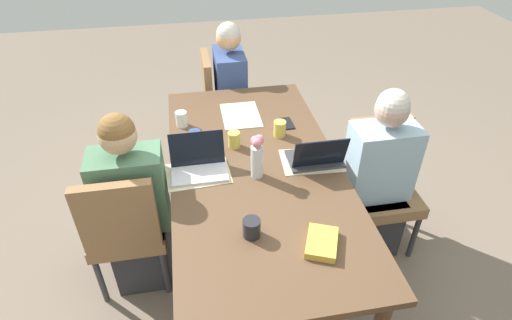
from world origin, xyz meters
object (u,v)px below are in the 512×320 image
Objects in this scene: laptop_far_left_near at (316,158)px; coffee_mug_centre_right at (252,228)px; chair_far_left_near at (379,178)px; person_far_left_near at (376,183)px; book_red_cover at (322,243)px; chair_head_left_left_mid at (222,100)px; chair_near_left_far at (125,226)px; dining_table at (256,177)px; laptop_near_left_far at (199,165)px; coffee_mug_near_left at (234,140)px; person_head_left_left_mid at (231,99)px; coffee_mug_centre_left at (195,138)px; coffee_mug_near_right at (181,119)px; person_near_left_far at (136,212)px; coffee_mug_far_left at (280,129)px; phone_black at (287,123)px; flower_vase at (257,155)px.

coffee_mug_centre_right is (0.50, -0.47, 0.00)m from laptop_far_left_near.
chair_far_left_near is 2.81× the size of laptop_far_left_near.
person_far_left_near reaches higher than chair_far_left_near.
chair_head_left_left_mid is at bearing -150.09° from book_red_cover.
person_far_left_near is 1.58m from chair_near_left_far.
laptop_near_left_far is at bearing -93.57° from dining_table.
laptop_far_left_near is (0.02, -0.43, 0.28)m from person_far_left_near.
coffee_mug_near_left is at bearing 132.15° from laptop_near_left_far.
coffee_mug_centre_right is at bearing -3.98° from person_head_left_left_mid.
coffee_mug_centre_left is at bearing -165.07° from coffee_mug_centre_right.
person_head_left_left_mid is 1.09m from coffee_mug_centre_left.
chair_head_left_left_mid is 8.68× the size of coffee_mug_near_right.
person_near_left_far is at bearing -89.88° from person_far_left_near.
coffee_mug_centre_left is at bearing -128.16° from book_red_cover.
chair_far_left_near is 1.48m from person_head_left_left_mid.
chair_far_left_near is 8.74× the size of coffee_mug_far_left.
phone_black is at bearing 21.53° from chair_head_left_left_mid.
dining_table is 0.28m from coffee_mug_near_left.
coffee_mug_centre_left is at bearing -78.21° from phone_black.
chair_near_left_far is 2.81× the size of laptop_near_left_far.
coffee_mug_far_left is 0.69× the size of phone_black.
phone_black is (-0.13, 0.08, -0.05)m from coffee_mug_far_left.
book_red_cover is (0.63, -0.16, -0.02)m from laptop_far_left_near.
person_head_left_left_mid is at bearing 150.38° from person_near_left_far.
coffee_mug_far_left is (0.98, 0.20, 0.28)m from person_head_left_left_mid.
person_far_left_near reaches higher than phone_black.
dining_table is at bearing 37.17° from coffee_mug_near_right.
dining_table is at bearing -35.48° from phone_black.
person_head_left_left_mid is 3.73× the size of laptop_far_left_near.
chair_head_left_left_mid is 1.01m from phone_black.
dining_table is 2.26× the size of chair_far_left_near.
chair_near_left_far is at bearing -83.59° from dining_table.
phone_black is at bearing 18.49° from person_head_left_left_mid.
dining_table is 0.24m from flower_vase.
person_near_left_far reaches higher than laptop_far_left_near.
flower_vase is at bearing -0.77° from person_head_left_left_mid.
laptop_far_left_near is (0.03, 0.36, 0.12)m from dining_table.
coffee_mug_centre_left is 0.70× the size of phone_black.
person_far_left_near reaches higher than chair_near_left_far.
person_near_left_far reaches higher than dining_table.
coffee_mug_near_right is at bearing -164.67° from coffee_mug_centre_right.
chair_near_left_far is 0.10m from person_near_left_far.
dining_table is 10.18× the size of book_red_cover.
coffee_mug_centre_right reaches higher than book_red_cover.
dining_table is 0.80m from person_far_left_near.
chair_near_left_far reaches higher than coffee_mug_far_left.
coffee_mug_centre_left is (-0.32, -0.69, 0.01)m from laptop_far_left_near.
coffee_mug_near_left is (-0.23, -0.10, 0.13)m from dining_table.
phone_black is (-0.47, -0.06, -0.04)m from laptop_far_left_near.
dining_table is at bearing -85.68° from chair_far_left_near.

